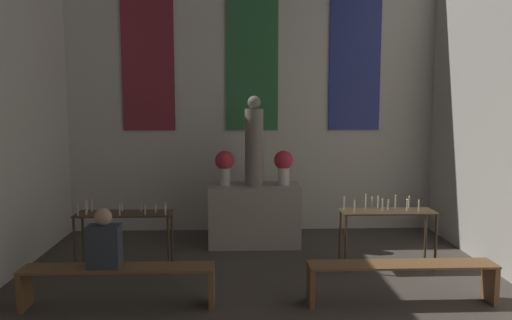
{
  "coord_description": "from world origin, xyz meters",
  "views": [
    {
      "loc": [
        -0.27,
        0.61,
        2.35
      ],
      "look_at": [
        0.0,
        7.82,
        1.5
      ],
      "focal_mm": 35.0,
      "sensor_mm": 36.0,
      "label": 1
    }
  ],
  "objects_px": {
    "pew_back_left": "(119,277)",
    "person_seated": "(104,242)",
    "statue": "(254,144)",
    "flower_vase_right": "(283,164)",
    "candle_rack_right": "(387,218)",
    "altar": "(254,215)",
    "candle_rack_left": "(124,221)",
    "pew_back_right": "(401,274)",
    "flower_vase_left": "(225,164)"
  },
  "relations": [
    {
      "from": "statue",
      "to": "flower_vase_right",
      "type": "distance_m",
      "value": 0.58
    },
    {
      "from": "candle_rack_right",
      "to": "person_seated",
      "type": "distance_m",
      "value": 3.83
    },
    {
      "from": "flower_vase_left",
      "to": "statue",
      "type": "bearing_deg",
      "value": 0.0
    },
    {
      "from": "person_seated",
      "to": "flower_vase_right",
      "type": "bearing_deg",
      "value": 47.6
    },
    {
      "from": "statue",
      "to": "pew_back_right",
      "type": "distance_m",
      "value": 3.24
    },
    {
      "from": "candle_rack_right",
      "to": "pew_back_left",
      "type": "relative_size",
      "value": 0.6
    },
    {
      "from": "altar",
      "to": "candle_rack_right",
      "type": "distance_m",
      "value": 2.21
    },
    {
      "from": "candle_rack_right",
      "to": "pew_back_left",
      "type": "height_order",
      "value": "candle_rack_right"
    },
    {
      "from": "candle_rack_right",
      "to": "pew_back_right",
      "type": "height_order",
      "value": "candle_rack_right"
    },
    {
      "from": "altar",
      "to": "flower_vase_left",
      "type": "xyz_separation_m",
      "value": [
        -0.48,
        -0.0,
        0.84
      ]
    },
    {
      "from": "flower_vase_right",
      "to": "candle_rack_right",
      "type": "bearing_deg",
      "value": -41.54
    },
    {
      "from": "altar",
      "to": "flower_vase_left",
      "type": "relative_size",
      "value": 2.61
    },
    {
      "from": "altar",
      "to": "person_seated",
      "type": "xyz_separation_m",
      "value": [
        -1.78,
        -2.47,
        0.27
      ]
    },
    {
      "from": "person_seated",
      "to": "altar",
      "type": "bearing_deg",
      "value": 54.24
    },
    {
      "from": "flower_vase_right",
      "to": "pew_back_right",
      "type": "distance_m",
      "value": 2.9
    },
    {
      "from": "pew_back_right",
      "to": "flower_vase_left",
      "type": "bearing_deg",
      "value": 130.48
    },
    {
      "from": "candle_rack_left",
      "to": "flower_vase_right",
      "type": "bearing_deg",
      "value": 27.53
    },
    {
      "from": "statue",
      "to": "person_seated",
      "type": "distance_m",
      "value": 3.18
    },
    {
      "from": "altar",
      "to": "pew_back_left",
      "type": "height_order",
      "value": "altar"
    },
    {
      "from": "flower_vase_right",
      "to": "pew_back_right",
      "type": "bearing_deg",
      "value": -64.97
    },
    {
      "from": "statue",
      "to": "candle_rack_left",
      "type": "relative_size",
      "value": 1.1
    },
    {
      "from": "candle_rack_right",
      "to": "pew_back_right",
      "type": "distance_m",
      "value": 1.33
    },
    {
      "from": "altar",
      "to": "flower_vase_left",
      "type": "height_order",
      "value": "flower_vase_left"
    },
    {
      "from": "altar",
      "to": "candle_rack_left",
      "type": "distance_m",
      "value": 2.21
    },
    {
      "from": "candle_rack_left",
      "to": "person_seated",
      "type": "xyz_separation_m",
      "value": [
        0.06,
        -1.26,
        0.06
      ]
    },
    {
      "from": "altar",
      "to": "person_seated",
      "type": "bearing_deg",
      "value": -125.76
    },
    {
      "from": "candle_rack_right",
      "to": "flower_vase_right",
      "type": "bearing_deg",
      "value": 138.46
    },
    {
      "from": "flower_vase_right",
      "to": "candle_rack_left",
      "type": "height_order",
      "value": "flower_vase_right"
    },
    {
      "from": "flower_vase_left",
      "to": "flower_vase_right",
      "type": "distance_m",
      "value": 0.96
    },
    {
      "from": "flower_vase_right",
      "to": "candle_rack_right",
      "type": "height_order",
      "value": "flower_vase_right"
    },
    {
      "from": "candle_rack_left",
      "to": "pew_back_left",
      "type": "relative_size",
      "value": 0.6
    },
    {
      "from": "altar",
      "to": "statue",
      "type": "height_order",
      "value": "statue"
    },
    {
      "from": "statue",
      "to": "pew_back_right",
      "type": "bearing_deg",
      "value": -56.57
    },
    {
      "from": "pew_back_right",
      "to": "candle_rack_left",
      "type": "bearing_deg",
      "value": 160.01
    },
    {
      "from": "statue",
      "to": "person_seated",
      "type": "height_order",
      "value": "statue"
    },
    {
      "from": "flower_vase_right",
      "to": "flower_vase_left",
      "type": "bearing_deg",
      "value": 180.0
    },
    {
      "from": "flower_vase_left",
      "to": "flower_vase_right",
      "type": "relative_size",
      "value": 1.0
    },
    {
      "from": "pew_back_left",
      "to": "candle_rack_right",
      "type": "bearing_deg",
      "value": 20.08
    },
    {
      "from": "flower_vase_left",
      "to": "candle_rack_left",
      "type": "height_order",
      "value": "flower_vase_left"
    },
    {
      "from": "statue",
      "to": "pew_back_right",
      "type": "relative_size",
      "value": 0.66
    },
    {
      "from": "statue",
      "to": "flower_vase_right",
      "type": "bearing_deg",
      "value": -0.0
    },
    {
      "from": "candle_rack_right",
      "to": "pew_back_right",
      "type": "relative_size",
      "value": 0.6
    },
    {
      "from": "altar",
      "to": "candle_rack_right",
      "type": "relative_size",
      "value": 1.12
    },
    {
      "from": "statue",
      "to": "pew_back_right",
      "type": "height_order",
      "value": "statue"
    },
    {
      "from": "flower_vase_right",
      "to": "candle_rack_right",
      "type": "distance_m",
      "value": 1.92
    },
    {
      "from": "pew_back_left",
      "to": "person_seated",
      "type": "xyz_separation_m",
      "value": [
        -0.15,
        -0.0,
        0.42
      ]
    },
    {
      "from": "candle_rack_left",
      "to": "person_seated",
      "type": "distance_m",
      "value": 1.27
    },
    {
      "from": "candle_rack_left",
      "to": "pew_back_left",
      "type": "height_order",
      "value": "candle_rack_left"
    },
    {
      "from": "altar",
      "to": "flower_vase_left",
      "type": "distance_m",
      "value": 0.96
    },
    {
      "from": "pew_back_left",
      "to": "person_seated",
      "type": "height_order",
      "value": "person_seated"
    }
  ]
}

